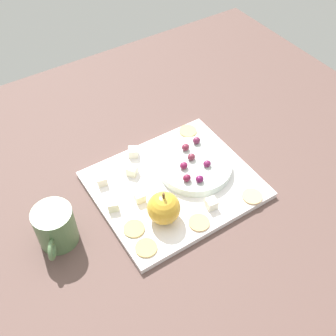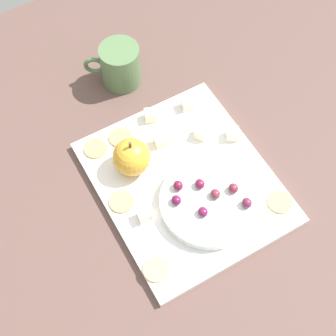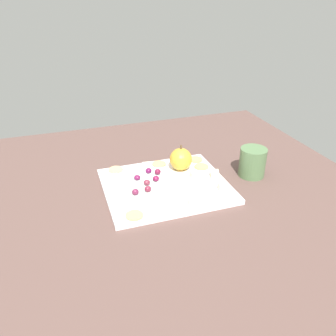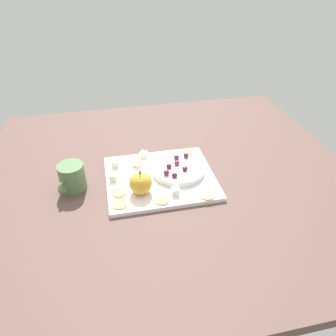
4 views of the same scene
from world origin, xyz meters
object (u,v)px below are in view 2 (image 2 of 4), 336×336
(cheese_cube_5, at_px, (150,115))
(cup, at_px, (120,65))
(platter, at_px, (185,182))
(grape_3, at_px, (247,203))
(serving_dish, at_px, (208,202))
(cracker_4, at_px, (122,202))
(grape_2, at_px, (176,199))
(cheese_cube_4, at_px, (144,215))
(apple_whole, at_px, (132,157))
(cracker_0, at_px, (280,202))
(cheese_cube_0, at_px, (232,134))
(cracker_3, at_px, (96,148))
(cracker_2, at_px, (121,137))
(grape_1, at_px, (200,184))
(grape_4, at_px, (215,194))
(grape_6, at_px, (178,185))
(grape_5, at_px, (233,188))
(cheese_cube_1, at_px, (187,104))
(grape_0, at_px, (203,212))
(cheese_cube_3, at_px, (201,133))
(cheese_cube_2, at_px, (160,141))
(cracker_1, at_px, (156,269))

(cheese_cube_5, bearing_deg, cup, -179.72)
(platter, height_order, grape_3, grape_3)
(serving_dish, xyz_separation_m, cheese_cube_5, (-0.20, 0.00, 0.00))
(serving_dish, relative_size, cracker_4, 3.87)
(grape_2, bearing_deg, cheese_cube_4, -97.82)
(serving_dish, height_order, apple_whole, apple_whole)
(grape_2, bearing_deg, platter, 131.70)
(cracker_0, bearing_deg, cheese_cube_0, 179.35)
(cheese_cube_0, height_order, cracker_3, cheese_cube_0)
(serving_dish, xyz_separation_m, cracker_2, (-0.19, -0.07, -0.01))
(grape_1, bearing_deg, platter, -161.46)
(serving_dish, relative_size, cracker_2, 3.87)
(grape_3, height_order, cup, cup)
(cracker_0, relative_size, grape_3, 2.43)
(cracker_3, height_order, grape_4, grape_4)
(cracker_3, bearing_deg, cracker_4, -3.66)
(cheese_cube_0, relative_size, grape_6, 1.22)
(cheese_cube_4, relative_size, cheese_cube_5, 1.00)
(platter, xyz_separation_m, cracker_2, (-0.13, -0.06, 0.01))
(cracker_3, bearing_deg, grape_3, 35.34)
(cracker_0, bearing_deg, cracker_3, -138.19)
(cheese_cube_5, bearing_deg, grape_5, 11.78)
(grape_3, bearing_deg, cheese_cube_5, -168.84)
(cheese_cube_1, bearing_deg, grape_0, -24.58)
(cheese_cube_3, xyz_separation_m, grape_0, (0.14, -0.08, 0.02))
(grape_5, bearing_deg, cup, -172.36)
(cheese_cube_2, xyz_separation_m, cheese_cube_5, (-0.06, 0.01, 0.00))
(cheese_cube_2, xyz_separation_m, grape_5, (0.15, 0.05, 0.02))
(serving_dish, bearing_deg, cracker_4, -121.76)
(cheese_cube_5, relative_size, cracker_0, 0.50)
(platter, height_order, cheese_cube_0, cheese_cube_0)
(grape_2, distance_m, cup, 0.30)
(cheese_cube_0, bearing_deg, cheese_cube_4, -74.07)
(cracker_1, height_order, grape_0, grape_0)
(cracker_1, bearing_deg, grape_3, 95.39)
(grape_6, height_order, cup, cup)
(apple_whole, relative_size, grape_4, 3.79)
(cheese_cube_1, bearing_deg, cheese_cube_5, -98.83)
(cracker_1, xyz_separation_m, cracker_3, (-0.25, 0.01, 0.00))
(cheese_cube_2, relative_size, cheese_cube_4, 1.00)
(cheese_cube_2, distance_m, cracker_4, 0.13)
(grape_0, height_order, grape_6, grape_6)
(cheese_cube_2, relative_size, cracker_1, 0.50)
(cheese_cube_4, xyz_separation_m, cracker_3, (-0.16, -0.01, -0.01))
(cracker_2, distance_m, grape_3, 0.26)
(cracker_1, relative_size, grape_6, 2.43)
(cracker_4, relative_size, grape_3, 2.43)
(cracker_2, relative_size, grape_2, 2.43)
(platter, height_order, cracker_0, cracker_0)
(cheese_cube_3, relative_size, grape_6, 1.22)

